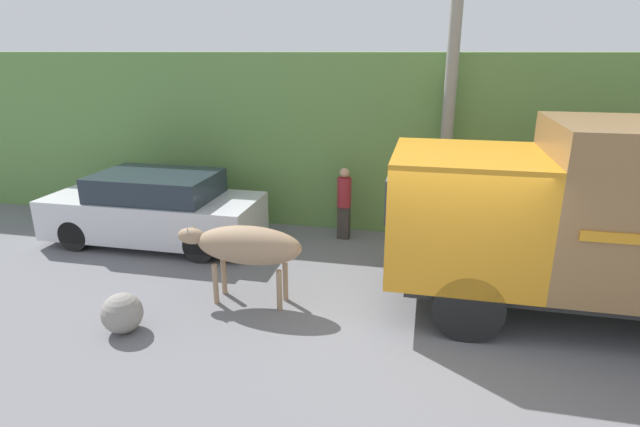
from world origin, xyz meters
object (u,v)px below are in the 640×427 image
at_px(roadside_rock, 122,313).
at_px(pedestrian_on_hill, 344,200).
at_px(utility_pole, 450,90).
at_px(brown_cow, 246,246).
at_px(parked_suv, 155,209).

bearing_deg(roadside_rock, pedestrian_on_hill, 60.72).
bearing_deg(utility_pole, brown_cow, -131.62).
xyz_separation_m(brown_cow, parked_suv, (-2.91, 2.16, -0.24)).
distance_m(pedestrian_on_hill, utility_pole, 3.17).
distance_m(brown_cow, parked_suv, 3.64).
bearing_deg(utility_pole, parked_suv, -167.17).
bearing_deg(brown_cow, roadside_rock, -126.46).
bearing_deg(brown_cow, parked_suv, 156.07).
relative_size(pedestrian_on_hill, utility_pole, 0.26).
xyz_separation_m(pedestrian_on_hill, roadside_rock, (-2.56, -4.57, -0.59)).
distance_m(utility_pole, roadside_rock, 7.34).
height_order(brown_cow, roadside_rock, brown_cow).
height_order(brown_cow, pedestrian_on_hill, pedestrian_on_hill).
bearing_deg(utility_pole, roadside_rock, -133.83).
xyz_separation_m(brown_cow, utility_pole, (3.15, 3.54, 2.27)).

